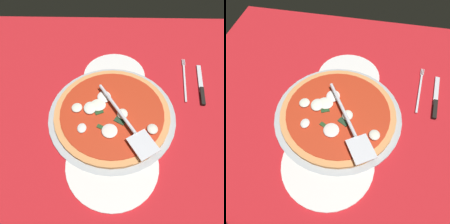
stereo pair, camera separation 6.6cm
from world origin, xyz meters
The scene contains 8 objects.
ground_plane centered at (0.00, 0.00, -0.40)cm, with size 101.68×101.68×0.80cm, color red.
checker_pattern centered at (0.00, 0.00, 0.05)cm, with size 101.68×101.68×0.10cm.
pizza_pan centered at (-0.76, -1.57, 0.66)cm, with size 38.18×38.18×1.12cm, color #ADB4B9.
dinner_plate_left centered at (-16.29, -1.92, 0.60)cm, with size 24.53×24.53×1.00cm, color white.
dinner_plate_right centered at (15.78, -2.04, 0.60)cm, with size 21.05×21.05×1.00cm, color white.
pizza centered at (-0.83, -1.42, 1.98)cm, with size 34.57×34.57×2.72cm.
pizza_server centered at (-5.36, -5.70, 4.30)cm, with size 24.77×17.08×1.00cm.
place_setting_near centered at (12.37, -28.58, 0.45)cm, with size 21.87×13.86×1.40cm.
Camera 2 is at (-37.42, -8.85, 56.26)cm, focal length 35.40 mm.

